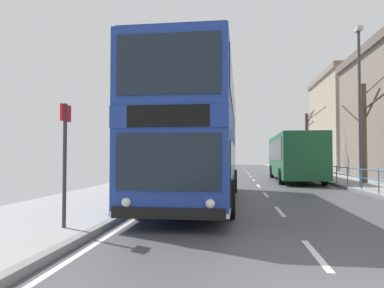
{
  "coord_description": "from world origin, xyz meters",
  "views": [
    {
      "loc": [
        -1.36,
        -3.75,
        1.64
      ],
      "look_at": [
        -2.81,
        8.79,
        2.08
      ],
      "focal_mm": 33.97,
      "sensor_mm": 36.0,
      "label": 1
    }
  ],
  "objects_px": {
    "bare_tree_far_02": "(307,140)",
    "street_lamp_far_side": "(360,94)",
    "background_building_02": "(374,121)",
    "background_bus_far_lane": "(294,156)",
    "bare_tree_far_00": "(364,130)",
    "double_decker_bus_main": "(198,136)",
    "bus_stop_sign_near": "(65,151)"
  },
  "relations": [
    {
      "from": "double_decker_bus_main",
      "to": "bare_tree_far_02",
      "type": "height_order",
      "value": "bare_tree_far_02"
    },
    {
      "from": "bus_stop_sign_near",
      "to": "background_building_02",
      "type": "distance_m",
      "value": 46.26
    },
    {
      "from": "bare_tree_far_00",
      "to": "background_building_02",
      "type": "bearing_deg",
      "value": 68.77
    },
    {
      "from": "background_building_02",
      "to": "bus_stop_sign_near",
      "type": "bearing_deg",
      "value": -117.51
    },
    {
      "from": "street_lamp_far_side",
      "to": "bare_tree_far_00",
      "type": "relative_size",
      "value": 1.23
    },
    {
      "from": "bare_tree_far_02",
      "to": "background_building_02",
      "type": "bearing_deg",
      "value": 48.42
    },
    {
      "from": "street_lamp_far_side",
      "to": "background_building_02",
      "type": "bearing_deg",
      "value": 68.72
    },
    {
      "from": "bus_stop_sign_near",
      "to": "bare_tree_far_02",
      "type": "relative_size",
      "value": 0.41
    },
    {
      "from": "bare_tree_far_02",
      "to": "background_bus_far_lane",
      "type": "bearing_deg",
      "value": -105.48
    },
    {
      "from": "background_bus_far_lane",
      "to": "background_building_02",
      "type": "bearing_deg",
      "value": 59.24
    },
    {
      "from": "bus_stop_sign_near",
      "to": "bare_tree_far_02",
      "type": "height_order",
      "value": "bare_tree_far_02"
    },
    {
      "from": "double_decker_bus_main",
      "to": "bare_tree_far_02",
      "type": "bearing_deg",
      "value": 70.07
    },
    {
      "from": "street_lamp_far_side",
      "to": "background_building_02",
      "type": "xyz_separation_m",
      "value": [
        11.48,
        29.48,
        1.38
      ]
    },
    {
      "from": "double_decker_bus_main",
      "to": "background_bus_far_lane",
      "type": "height_order",
      "value": "double_decker_bus_main"
    },
    {
      "from": "bus_stop_sign_near",
      "to": "double_decker_bus_main",
      "type": "bearing_deg",
      "value": 68.38
    },
    {
      "from": "background_bus_far_lane",
      "to": "bare_tree_far_00",
      "type": "height_order",
      "value": "bare_tree_far_00"
    },
    {
      "from": "double_decker_bus_main",
      "to": "background_building_02",
      "type": "xyz_separation_m",
      "value": [
        18.99,
        35.1,
        3.72
      ]
    },
    {
      "from": "bus_stop_sign_near",
      "to": "bare_tree_far_02",
      "type": "distance_m",
      "value": 30.84
    },
    {
      "from": "background_bus_far_lane",
      "to": "double_decker_bus_main",
      "type": "bearing_deg",
      "value": -113.73
    },
    {
      "from": "street_lamp_far_side",
      "to": "background_bus_far_lane",
      "type": "bearing_deg",
      "value": 108.17
    },
    {
      "from": "bare_tree_far_02",
      "to": "street_lamp_far_side",
      "type": "bearing_deg",
      "value": -92.87
    },
    {
      "from": "double_decker_bus_main",
      "to": "bus_stop_sign_near",
      "type": "xyz_separation_m",
      "value": [
        -2.28,
        -5.75,
        -0.63
      ]
    },
    {
      "from": "background_bus_far_lane",
      "to": "bus_stop_sign_near",
      "type": "distance_m",
      "value": 19.49
    },
    {
      "from": "bare_tree_far_00",
      "to": "bus_stop_sign_near",
      "type": "bearing_deg",
      "value": -127.2
    },
    {
      "from": "background_bus_far_lane",
      "to": "background_building_02",
      "type": "relative_size",
      "value": 0.74
    },
    {
      "from": "double_decker_bus_main",
      "to": "bare_tree_far_02",
      "type": "xyz_separation_m",
      "value": [
        8.39,
        23.15,
        0.84
      ]
    },
    {
      "from": "bus_stop_sign_near",
      "to": "street_lamp_far_side",
      "type": "relative_size",
      "value": 0.33
    },
    {
      "from": "street_lamp_far_side",
      "to": "bare_tree_far_00",
      "type": "bearing_deg",
      "value": 68.36
    },
    {
      "from": "bus_stop_sign_near",
      "to": "bare_tree_far_00",
      "type": "xyz_separation_m",
      "value": [
        11.07,
        14.59,
        1.43
      ]
    },
    {
      "from": "street_lamp_far_side",
      "to": "bare_tree_far_02",
      "type": "xyz_separation_m",
      "value": [
        0.88,
        17.53,
        -1.5
      ]
    },
    {
      "from": "bare_tree_far_02",
      "to": "background_building_02",
      "type": "relative_size",
      "value": 0.44
    },
    {
      "from": "background_bus_far_lane",
      "to": "bare_tree_far_00",
      "type": "relative_size",
      "value": 1.66
    }
  ]
}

